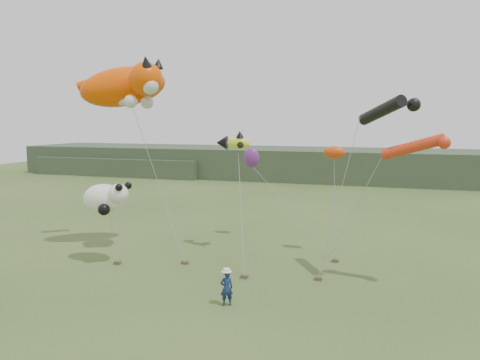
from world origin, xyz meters
name	(u,v)px	position (x,y,z in m)	size (l,w,h in m)	color
ground	(219,306)	(0.00, 0.00, 0.00)	(120.00, 120.00, 0.00)	#385123
headland	(313,165)	(-3.11, 44.69, 1.92)	(90.00, 13.00, 4.00)	#2D3D28
festival_attendant	(227,288)	(0.28, 0.18, 0.75)	(0.55, 0.36, 1.50)	navy
sandbag_anchors	(239,268)	(-0.71, 4.91, 0.09)	(11.55, 4.33, 0.18)	brown
cat_kite	(128,86)	(-8.19, 6.91, 9.76)	(6.76, 4.76, 3.12)	#E44700
fish_kite	(232,143)	(-2.26, 8.48, 6.45)	(2.25, 1.49, 1.14)	yellow
tube_kites	(400,125)	(7.01, 5.30, 7.55)	(4.13, 2.89, 2.99)	black
panda_kite	(106,198)	(-8.01, 4.04, 3.54)	(2.85, 1.84, 1.77)	white
misc_kites	(282,156)	(0.18, 10.92, 5.56)	(6.78, 3.04, 1.62)	#CD3D0D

